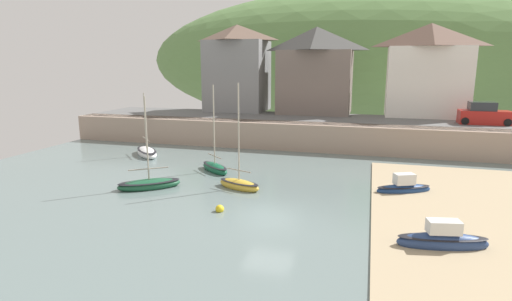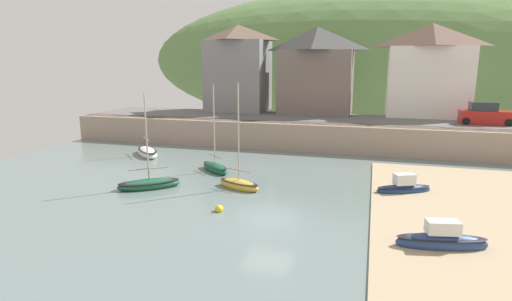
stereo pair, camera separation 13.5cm
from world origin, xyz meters
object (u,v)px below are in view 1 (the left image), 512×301
sailboat_blue_trim (239,184)px  mooring_buoy (220,209)px  waterfront_building_left (237,68)px  fishing_boat_green (442,240)px  parked_car_near_slipway (484,115)px  sailboat_far_left (215,167)px  sailboat_white_hull (149,184)px  dinghy_open_wooden (404,188)px  waterfront_building_centre (316,70)px  waterfront_building_right (428,70)px  sailboat_nearest_shore (147,152)px

sailboat_blue_trim → mooring_buoy: 4.15m
waterfront_building_left → fishing_boat_green: size_ratio=2.44×
mooring_buoy → parked_car_near_slipway: bearing=50.9°
sailboat_far_left → sailboat_blue_trim: bearing=-7.9°
fishing_boat_green → sailboat_far_left: sailboat_far_left is taller
fishing_boat_green → sailboat_white_hull: 16.78m
sailboat_blue_trim → parked_car_near_slipway: (17.15, 16.60, 2.91)m
fishing_boat_green → parked_car_near_slipway: bearing=62.6°
dinghy_open_wooden → waterfront_building_left: bearing=107.2°
dinghy_open_wooden → mooring_buoy: (-9.48, -5.97, -0.19)m
waterfront_building_left → waterfront_building_centre: bearing=0.0°
waterfront_building_right → fishing_boat_green: bearing=-94.3°
sailboat_white_hull → parked_car_near_slipway: sailboat_white_hull is taller
sailboat_blue_trim → sailboat_white_hull: (-5.42, -1.44, -0.04)m
sailboat_nearest_shore → dinghy_open_wooden: 20.78m
sailboat_blue_trim → sailboat_nearest_shore: 12.42m
dinghy_open_wooden → waterfront_building_right: bearing=57.0°
waterfront_building_right → parked_car_near_slipway: 7.32m
waterfront_building_left → sailboat_white_hull: 23.64m
fishing_boat_green → sailboat_nearest_shore: (-21.22, 12.48, -0.07)m
waterfront_building_right → mooring_buoy: 29.02m
sailboat_nearest_shore → mooring_buoy: 15.27m
dinghy_open_wooden → fishing_boat_green: bearing=-106.2°
waterfront_building_left → waterfront_building_right: bearing=0.0°
sailboat_blue_trim → dinghy_open_wooden: (9.77, 1.84, 0.03)m
waterfront_building_centre → waterfront_building_right: 11.12m
sailboat_white_hull → parked_car_near_slipway: size_ratio=1.43×
waterfront_building_left → sailboat_white_hull: bearing=-85.8°
sailboat_blue_trim → fishing_boat_green: 12.22m
waterfront_building_right → sailboat_far_left: size_ratio=1.43×
waterfront_building_right → parked_car_near_slipway: size_ratio=2.21×
fishing_boat_green → dinghy_open_wooden: size_ratio=1.11×
waterfront_building_centre → fishing_boat_green: bearing=-71.3°
mooring_buoy → waterfront_building_centre: bearing=86.7°
waterfront_building_centre → mooring_buoy: 26.19m
sailboat_nearest_shore → parked_car_near_slipway: 29.43m
sailboat_far_left → parked_car_near_slipway: sailboat_far_left is taller
waterfront_building_right → dinghy_open_wooden: size_ratio=2.61×
waterfront_building_right → waterfront_building_centre: bearing=-180.0°
waterfront_building_right → sailboat_far_left: 24.63m
waterfront_building_centre → parked_car_near_slipway: waterfront_building_centre is taller
waterfront_building_right → fishing_boat_green: waterfront_building_right is taller
waterfront_building_centre → waterfront_building_right: waterfront_building_right is taller
sailboat_far_left → dinghy_open_wooden: bearing=34.2°
sailboat_nearest_shore → waterfront_building_right: bearing=78.5°
sailboat_blue_trim → dinghy_open_wooden: 9.94m
sailboat_nearest_shore → sailboat_blue_trim: bearing=13.9°
waterfront_building_right → sailboat_white_hull: size_ratio=1.55×
waterfront_building_centre → sailboat_white_hull: waterfront_building_centre is taller
sailboat_white_hull → sailboat_far_left: size_ratio=0.92×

